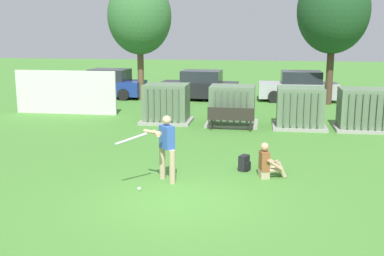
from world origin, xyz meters
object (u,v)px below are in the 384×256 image
(transformer_west, at_px, (166,104))
(backpack, at_px, (244,163))
(parked_car_left_of_center, at_px, (200,86))
(batter, at_px, (165,145))
(transformer_mid_west, at_px, (232,106))
(sports_ball, at_px, (139,189))
(park_bench, at_px, (231,117))
(seated_spectator, at_px, (268,164))
(parked_car_leftmost, at_px, (108,84))
(transformer_mid_east, at_px, (300,108))
(parked_car_right_of_center, at_px, (299,87))
(transformer_east, at_px, (363,110))

(transformer_west, bearing_deg, backpack, -61.34)
(parked_car_left_of_center, bearing_deg, batter, -85.82)
(transformer_mid_west, bearing_deg, backpack, -83.01)
(sports_ball, bearing_deg, parked_car_left_of_center, 92.07)
(park_bench, bearing_deg, parked_car_left_of_center, 106.26)
(sports_ball, xyz_separation_m, seated_spectator, (3.13, 1.54, 0.33))
(seated_spectator, bearing_deg, parked_car_left_of_center, 105.16)
(parked_car_leftmost, height_order, parked_car_left_of_center, same)
(seated_spectator, relative_size, backpack, 2.19)
(transformer_mid_east, xyz_separation_m, backpack, (-1.91, -6.19, -0.57))
(transformer_mid_west, xyz_separation_m, seated_spectator, (1.43, -6.91, -0.41))
(transformer_mid_west, relative_size, parked_car_left_of_center, 0.49)
(batter, xyz_separation_m, parked_car_right_of_center, (4.32, 14.75, -0.22))
(park_bench, xyz_separation_m, parked_car_right_of_center, (3.09, 8.24, 0.22))
(transformer_west, distance_m, parked_car_left_of_center, 6.58)
(parked_car_leftmost, bearing_deg, backpack, -57.76)
(parked_car_leftmost, relative_size, parked_car_right_of_center, 1.02)
(park_bench, xyz_separation_m, parked_car_left_of_center, (-2.28, 7.82, 0.22))
(transformer_east, distance_m, park_bench, 5.15)
(transformer_mid_east, xyz_separation_m, seated_spectator, (-1.27, -6.71, -0.41))
(transformer_mid_west, bearing_deg, transformer_east, -2.27)
(transformer_west, distance_m, batter, 7.92)
(sports_ball, xyz_separation_m, backpack, (2.49, 2.07, 0.17))
(sports_ball, relative_size, parked_car_left_of_center, 0.02)
(transformer_mid_east, distance_m, parked_car_right_of_center, 7.31)
(sports_ball, bearing_deg, transformer_east, 50.53)
(transformer_mid_west, height_order, sports_ball, transformer_mid_west)
(transformer_mid_east, relative_size, park_bench, 1.16)
(transformer_west, height_order, parked_car_right_of_center, same)
(park_bench, distance_m, batter, 6.64)
(transformer_east, distance_m, parked_car_left_of_center, 10.06)
(transformer_west, bearing_deg, batter, -78.63)
(transformer_mid_west, height_order, seated_spectator, transformer_mid_west)
(sports_ball, distance_m, parked_car_leftmost, 16.33)
(transformer_mid_west, relative_size, parked_car_leftmost, 0.48)
(transformer_west, height_order, transformer_east, same)
(backpack, relative_size, parked_car_left_of_center, 0.10)
(transformer_mid_east, distance_m, parked_car_leftmost, 12.38)
(batter, height_order, parked_car_left_of_center, batter)
(transformer_east, xyz_separation_m, seated_spectator, (-3.66, -6.71, -0.41))
(transformer_mid_east, xyz_separation_m, parked_car_leftmost, (-10.22, 6.98, -0.04))
(parked_car_leftmost, bearing_deg, transformer_mid_east, -34.35)
(sports_ball, bearing_deg, transformer_mid_east, 61.94)
(transformer_mid_east, height_order, backpack, transformer_mid_east)
(backpack, xyz_separation_m, parked_car_leftmost, (-8.31, 13.17, 0.54))
(transformer_west, relative_size, transformer_mid_east, 1.00)
(sports_ball, xyz_separation_m, parked_car_right_of_center, (4.82, 15.56, 0.71))
(parked_car_left_of_center, relative_size, parked_car_right_of_center, 1.02)
(transformer_west, height_order, sports_ball, transformer_west)
(transformer_east, relative_size, parked_car_leftmost, 0.48)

